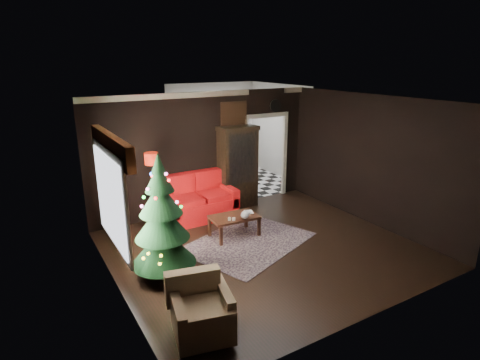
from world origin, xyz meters
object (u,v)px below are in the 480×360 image
floor_lamp (154,195)px  curio_cabinet (238,169)px  armchair (202,307)px  kitchen_table (232,174)px  loveseat (199,197)px  coffee_table (234,226)px  teapot (245,215)px  christmas_tree (162,218)px  wall_clock (275,106)px

floor_lamp → curio_cabinet: bearing=12.1°
armchair → kitchen_table: (3.51, 5.38, -0.09)m
loveseat → curio_cabinet: bearing=10.8°
curio_cabinet → coffee_table: 1.90m
kitchen_table → armchair: bearing=-123.1°
coffee_table → floor_lamp: bearing=143.2°
teapot → kitchen_table: (1.49, 3.14, -0.16)m
armchair → teapot: 3.02m
loveseat → floor_lamp: (-1.13, -0.27, 0.33)m
curio_cabinet → kitchen_table: 1.67m
christmas_tree → curio_cabinet: bearing=39.3°
curio_cabinet → wall_clock: bearing=8.5°
floor_lamp → christmas_tree: size_ratio=0.88×
armchair → coffee_table: size_ratio=0.82×
floor_lamp → teapot: (1.43, -1.22, -0.30)m
loveseat → kitchen_table: 2.45m
floor_lamp → armchair: size_ratio=2.27×
christmas_tree → teapot: 2.03m
loveseat → floor_lamp: 1.20m
loveseat → christmas_tree: christmas_tree is taller
floor_lamp → coffee_table: floor_lamp is taller
loveseat → christmas_tree: size_ratio=0.84×
christmas_tree → coffee_table: 2.11m
floor_lamp → loveseat: bearing=13.4°
christmas_tree → armchair: (-0.12, -1.71, -0.59)m
floor_lamp → kitchen_table: bearing=33.3°
armchair → kitchen_table: 6.43m
armchair → coffee_table: bearing=65.3°
curio_cabinet → christmas_tree: christmas_tree is taller
floor_lamp → coffee_table: bearing=-36.8°
loveseat → armchair: (-1.71, -3.73, -0.04)m
coffee_table → teapot: bearing=-64.7°
floor_lamp → teapot: bearing=-40.4°
curio_cabinet → wall_clock: wall_clock is taller
loveseat → curio_cabinet: curio_cabinet is taller
wall_clock → christmas_tree: bearing=-148.4°
curio_cabinet → kitchen_table: (0.65, 1.43, -0.57)m
armchair → wall_clock: 6.10m
kitchen_table → loveseat: bearing=-137.5°
curio_cabinet → armchair: 4.90m
christmas_tree → kitchen_table: bearing=47.3°
loveseat → coffee_table: size_ratio=1.77×
curio_cabinet → wall_clock: (1.20, 0.18, 1.43)m
wall_clock → teapot: bearing=-137.3°
armchair → teapot: (2.01, 2.25, 0.07)m
christmas_tree → armchair: christmas_tree is taller
curio_cabinet → teapot: 1.95m
teapot → coffee_table: bearing=115.3°
loveseat → armchair: loveseat is taller
loveseat → curio_cabinet: 1.25m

